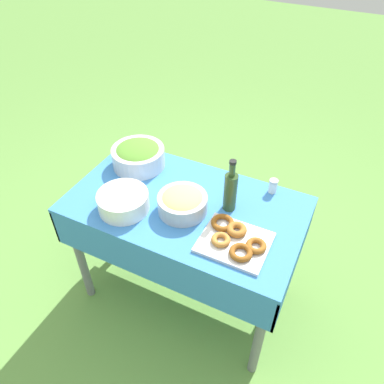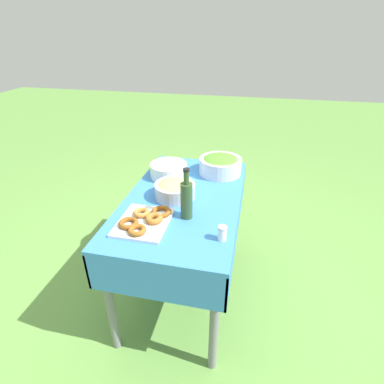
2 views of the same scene
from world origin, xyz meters
The scene contains 8 objects.
ground_plane centered at (0.00, 0.00, 0.00)m, with size 14.00×14.00×0.00m, color #609342.
picnic_table centered at (0.00, 0.00, 0.65)m, with size 1.22×0.70×0.77m.
salad_bowl centered at (0.39, -0.18, 0.84)m, with size 0.30×0.30×0.13m.
pasta_bowl centered at (-0.01, 0.05, 0.83)m, with size 0.25×0.25×0.11m.
donut_platter centered at (-0.32, 0.14, 0.79)m, with size 0.34×0.28×0.05m.
plate_stack centered at (0.26, 0.17, 0.82)m, with size 0.26×0.26×0.10m.
olive_oil_bottle centered at (-0.21, -0.07, 0.89)m, with size 0.07×0.07×0.30m.
salt_shaker centered at (-0.37, -0.29, 0.81)m, with size 0.05×0.05×0.08m.
Camera 2 is at (-1.57, -0.40, 1.71)m, focal length 28.00 mm.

